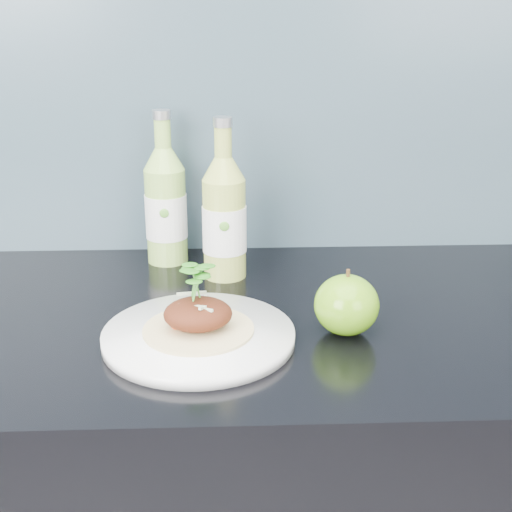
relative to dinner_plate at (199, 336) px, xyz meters
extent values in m
cube|color=#64899E|center=(0.01, 0.38, 0.34)|extent=(4.00, 0.02, 0.70)
cylinder|color=white|center=(0.00, 0.00, 0.00)|extent=(0.33, 0.33, 0.02)
cylinder|color=tan|center=(0.00, 0.00, 0.01)|extent=(0.15, 0.15, 0.00)
ellipsoid|color=#572310|center=(0.00, 0.00, 0.03)|extent=(0.09, 0.08, 0.04)
ellipsoid|color=#5F8E0F|center=(0.20, 0.02, 0.03)|extent=(0.10, 0.10, 0.08)
cylinder|color=#472D14|center=(0.20, 0.02, 0.08)|extent=(0.01, 0.00, 0.01)
cylinder|color=#96C753|center=(-0.06, 0.31, 0.07)|extent=(0.08, 0.08, 0.16)
cone|color=#96C753|center=(-0.06, 0.31, 0.17)|extent=(0.07, 0.07, 0.04)
cylinder|color=#96C753|center=(-0.06, 0.31, 0.22)|extent=(0.03, 0.03, 0.05)
cylinder|color=silver|center=(-0.06, 0.31, 0.25)|extent=(0.03, 0.03, 0.01)
cylinder|color=white|center=(-0.06, 0.31, 0.07)|extent=(0.08, 0.08, 0.08)
ellipsoid|color=#59A533|center=(-0.06, 0.28, 0.09)|extent=(0.02, 0.00, 0.02)
cylinder|color=#A9BA4D|center=(0.04, 0.24, 0.07)|extent=(0.09, 0.09, 0.16)
cone|color=#A9BA4D|center=(0.04, 0.24, 0.17)|extent=(0.07, 0.07, 0.04)
cylinder|color=#A9BA4D|center=(0.04, 0.24, 0.22)|extent=(0.03, 0.03, 0.05)
cylinder|color=silver|center=(0.04, 0.24, 0.25)|extent=(0.03, 0.03, 0.01)
cylinder|color=white|center=(0.04, 0.24, 0.07)|extent=(0.09, 0.09, 0.08)
ellipsoid|color=#59A533|center=(0.04, 0.20, 0.09)|extent=(0.02, 0.00, 0.02)
camera|label=1|loc=(0.04, -0.87, 0.43)|focal=50.00mm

